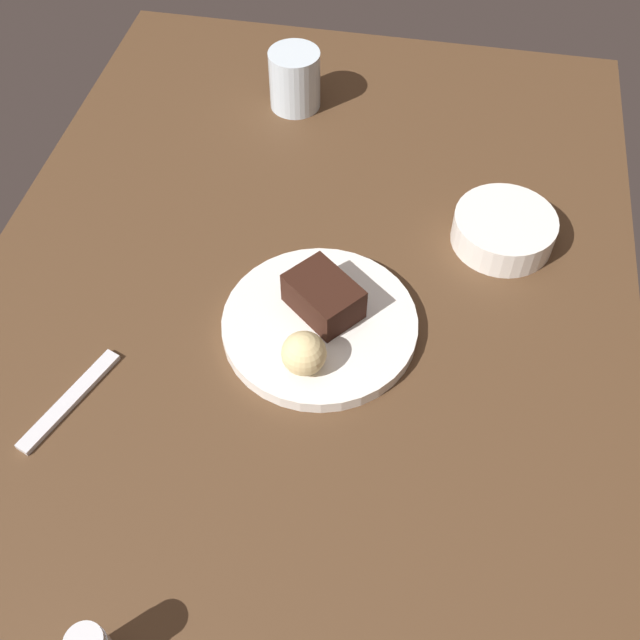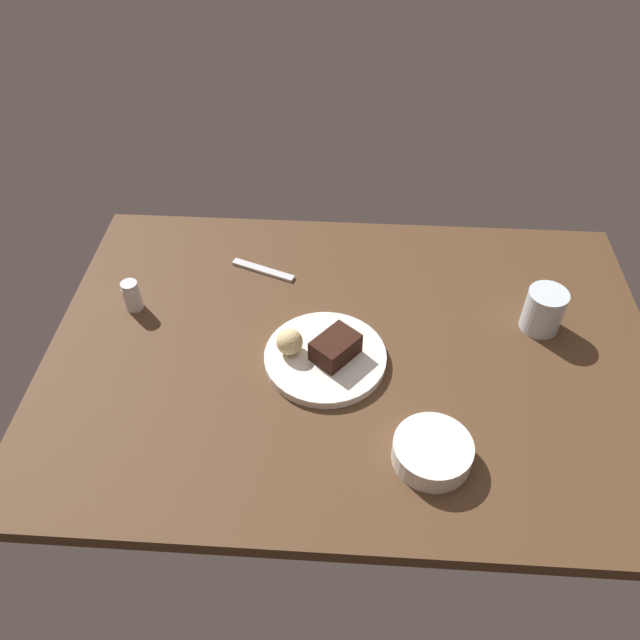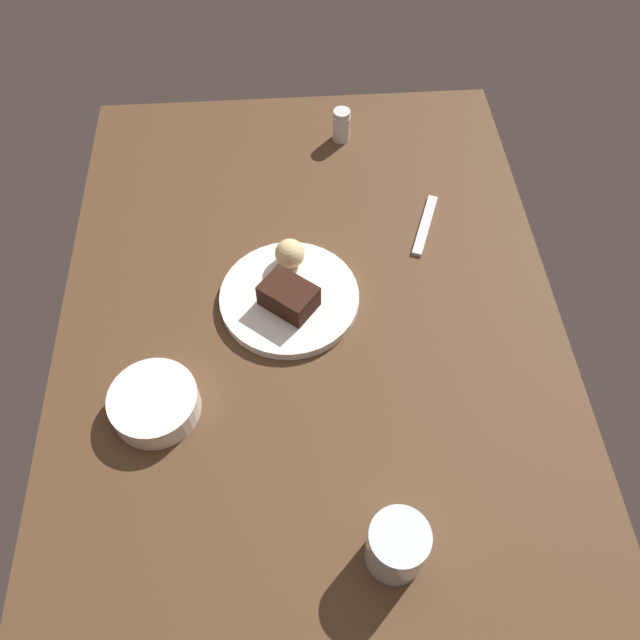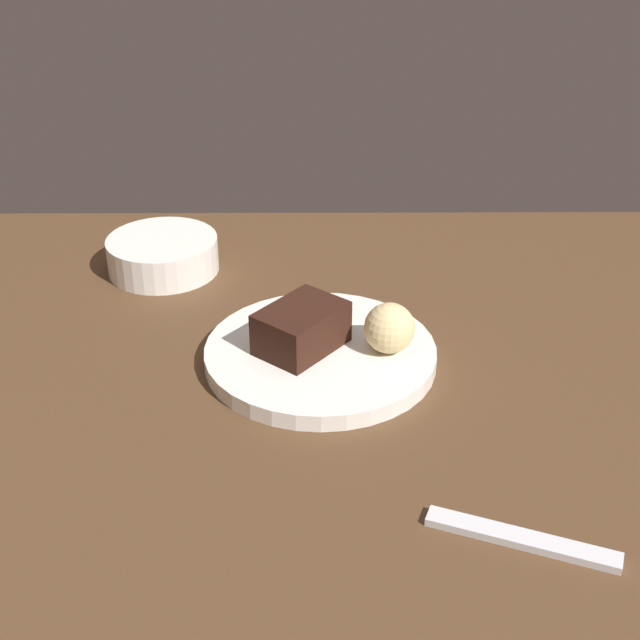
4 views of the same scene
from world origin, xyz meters
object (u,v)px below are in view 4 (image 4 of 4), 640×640
Objects in this scene: chocolate_cake_slice at (301,328)px; side_bowl at (163,255)px; dessert_spoon at (522,539)px; bread_roll at (389,328)px; dessert_plate at (320,355)px.

chocolate_cake_slice is 27.16cm from side_bowl.
chocolate_cake_slice is 0.58× the size of dessert_spoon.
bread_roll is at bearing -3.72° from chocolate_cake_slice.
dessert_spoon is (15.42, -25.83, -0.53)cm from dessert_plate.
bread_roll reaches higher than dessert_spoon.
dessert_plate is 7.71cm from bread_roll.
chocolate_cake_slice reaches higher than side_bowl.
dessert_plate is at bearing 175.92° from bread_roll.
chocolate_cake_slice is at bearing 176.28° from bread_roll.
bread_roll is at bearing 129.64° from dessert_spoon.
dessert_plate is at bearing -47.80° from side_bowl.
side_bowl is 58.22cm from dessert_spoon.
side_bowl is (-17.16, 20.96, -1.91)cm from chocolate_cake_slice.
dessert_spoon is (34.50, -46.87, -1.75)cm from side_bowl.
bread_roll is 33.80cm from side_bowl.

